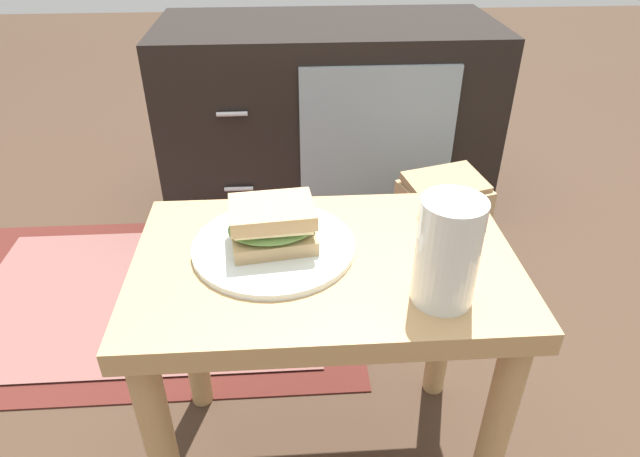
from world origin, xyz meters
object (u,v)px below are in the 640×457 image
paper_bag (438,236)px  plate (274,246)px  beer_glass (447,254)px  tv_cabinet (327,121)px  coaster (445,219)px  sandwich_front (273,225)px

paper_bag → plate: bearing=-130.6°
beer_glass → plate: bearing=150.2°
tv_cabinet → paper_bag: tv_cabinet is taller
plate → paper_bag: bearing=49.4°
coaster → paper_bag: coaster is taller
beer_glass → paper_bag: beer_glass is taller
sandwich_front → beer_glass: (0.22, -0.13, 0.03)m
tv_cabinet → sandwich_front: bearing=-99.3°
plate → beer_glass: bearing=-29.8°
tv_cabinet → plate: size_ratio=3.97×
coaster → paper_bag: size_ratio=0.27×
tv_cabinet → paper_bag: size_ratio=2.95×
sandwich_front → paper_bag: bearing=49.4°
paper_bag → sandwich_front: bearing=-130.6°
sandwich_front → beer_glass: 0.26m
sandwich_front → beer_glass: beer_glass is taller
beer_glass → coaster: beer_glass is taller
tv_cabinet → sandwich_front: size_ratio=6.73×
plate → sandwich_front: size_ratio=1.69×
plate → coaster: 0.28m
plate → coaster: size_ratio=2.75×
plate → sandwich_front: bearing=-14.0°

